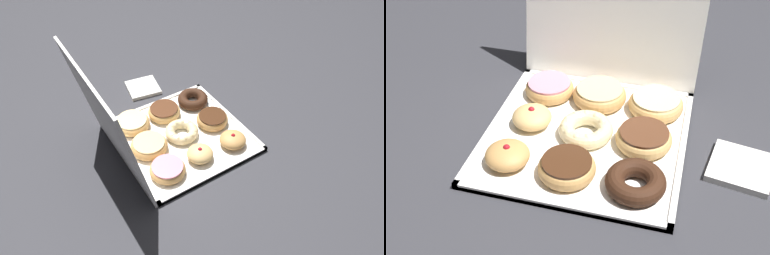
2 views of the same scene
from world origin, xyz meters
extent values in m
plane|color=#333338|center=(0.00, 0.00, 0.00)|extent=(3.00, 3.00, 0.00)
cube|color=white|center=(0.00, 0.00, 0.01)|extent=(0.40, 0.40, 0.01)
cube|color=white|center=(0.00, -0.20, 0.01)|extent=(0.40, 0.01, 0.01)
cube|color=white|center=(0.00, 0.20, 0.01)|extent=(0.40, 0.01, 0.01)
cube|color=white|center=(-0.20, 0.00, 0.01)|extent=(0.01, 0.40, 0.01)
cube|color=white|center=(0.20, 0.00, 0.01)|extent=(0.01, 0.40, 0.01)
cube|color=white|center=(0.00, 0.24, 0.19)|extent=(0.40, 0.08, 0.37)
ellipsoid|color=tan|center=(-0.12, -0.12, 0.03)|extent=(0.09, 0.09, 0.04)
sphere|color=#B21923|center=(-0.12, -0.12, 0.05)|extent=(0.01, 0.01, 0.01)
torus|color=tan|center=(-0.01, -0.12, 0.03)|extent=(0.11, 0.11, 0.03)
cylinder|color=#472816|center=(-0.01, -0.12, 0.04)|extent=(0.09, 0.09, 0.01)
torus|color=#381E11|center=(0.12, -0.12, 0.03)|extent=(0.11, 0.11, 0.04)
ellipsoid|color=#E5B770|center=(-0.12, 0.01, 0.03)|extent=(0.08, 0.08, 0.04)
sphere|color=#B21923|center=(-0.12, 0.01, 0.05)|extent=(0.01, 0.01, 0.01)
torus|color=beige|center=(0.00, 0.00, 0.03)|extent=(0.11, 0.11, 0.03)
sphere|color=beige|center=(0.04, 0.00, 0.04)|extent=(0.02, 0.02, 0.02)
sphere|color=beige|center=(0.03, 0.02, 0.04)|extent=(0.02, 0.02, 0.02)
sphere|color=beige|center=(0.01, 0.04, 0.04)|extent=(0.02, 0.02, 0.02)
sphere|color=beige|center=(-0.01, 0.04, 0.04)|extent=(0.02, 0.02, 0.02)
sphere|color=beige|center=(-0.03, 0.03, 0.04)|extent=(0.02, 0.02, 0.02)
sphere|color=beige|center=(-0.04, 0.01, 0.04)|extent=(0.02, 0.02, 0.02)
sphere|color=beige|center=(-0.04, -0.01, 0.04)|extent=(0.02, 0.02, 0.02)
sphere|color=beige|center=(-0.03, -0.03, 0.04)|extent=(0.02, 0.02, 0.02)
sphere|color=beige|center=(-0.01, -0.04, 0.04)|extent=(0.02, 0.02, 0.02)
sphere|color=beige|center=(0.01, -0.04, 0.04)|extent=(0.02, 0.02, 0.02)
sphere|color=beige|center=(0.03, -0.02, 0.04)|extent=(0.02, 0.02, 0.02)
torus|color=tan|center=(0.12, 0.00, 0.03)|extent=(0.11, 0.11, 0.03)
cylinder|color=#59331E|center=(0.12, 0.00, 0.04)|extent=(0.10, 0.10, 0.01)
torus|color=tan|center=(-0.12, 0.12, 0.03)|extent=(0.11, 0.11, 0.03)
cylinder|color=pink|center=(-0.12, 0.12, 0.04)|extent=(0.10, 0.10, 0.01)
torus|color=tan|center=(0.00, 0.12, 0.03)|extent=(0.12, 0.12, 0.04)
cylinder|color=#EACC8C|center=(0.00, 0.12, 0.04)|extent=(0.10, 0.10, 0.01)
torus|color=tan|center=(0.13, 0.12, 0.03)|extent=(0.12, 0.12, 0.03)
cylinder|color=beige|center=(0.13, 0.12, 0.04)|extent=(0.10, 0.10, 0.01)
cube|color=white|center=(0.31, -0.01, 0.01)|extent=(0.13, 0.13, 0.01)
camera|label=1|loc=(-0.75, 0.44, 0.87)|focal=34.03mm
camera|label=2|loc=(0.18, -0.75, 0.66)|focal=45.78mm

